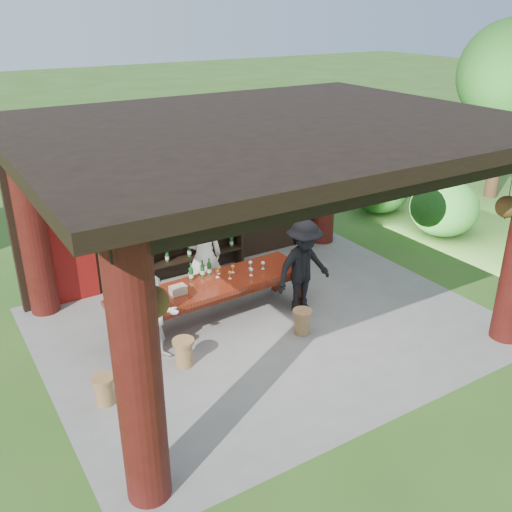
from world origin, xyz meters
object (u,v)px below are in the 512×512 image
tasting_table (210,289)px  napkin_basket (178,290)px  guest_man (304,268)px  wine_shelf (188,229)px  guest_woman (157,319)px  stool_near_right (302,321)px  host (204,256)px  stool_near_left (184,352)px  stool_far_left (104,389)px

tasting_table → napkin_basket: napkin_basket is taller
guest_man → napkin_basket: 2.23m
wine_shelf → guest_woman: bearing=-125.0°
tasting_table → stool_near_right: 1.64m
tasting_table → host: host is taller
stool_near_left → wine_shelf: bearing=62.6°
stool_far_left → napkin_basket: 2.10m
stool_near_right → wine_shelf: bearing=102.1°
tasting_table → stool_near_left: 1.40m
tasting_table → stool_far_left: 2.60m
stool_near_right → host: size_ratio=0.24×
host → guest_woman: size_ratio=1.28×
wine_shelf → guest_woman: wine_shelf is taller
stool_far_left → stool_near_left: bearing=10.9°
guest_woman → napkin_basket: guest_woman is taller
stool_near_left → guest_woman: bearing=125.5°
guest_woman → stool_near_left: bearing=-50.7°
wine_shelf → napkin_basket: bearing=-120.0°
stool_far_left → guest_man: 3.95m
wine_shelf → napkin_basket: 2.21m
tasting_table → host: bearing=70.3°
stool_near_right → host: 2.16m
guest_man → host: bearing=131.4°
napkin_basket → tasting_table: bearing=5.3°
stool_near_right → host: (-0.86, 1.86, 0.68)m
stool_near_left → napkin_basket: 1.11m
stool_near_right → guest_woman: (-2.34, 0.55, 0.48)m
wine_shelf → guest_man: 2.62m
stool_far_left → host: size_ratio=0.24×
tasting_table → stool_far_left: size_ratio=8.20×
stool_near_left → tasting_table: bearing=44.2°
stool_far_left → napkin_basket: size_ratio=1.67×
stool_far_left → host: (2.55, 1.92, 0.68)m
tasting_table → napkin_basket: bearing=-174.7°
wine_shelf → stool_near_right: wine_shelf is taller
tasting_table → stool_far_left: (-2.28, -1.19, -0.41)m
stool_near_left → napkin_basket: (0.34, 0.88, 0.58)m
stool_far_left → guest_woman: bearing=29.8°
stool_near_right → napkin_basket: bearing=148.5°
tasting_table → napkin_basket: size_ratio=13.68×
wine_shelf → guest_man: wine_shelf is taller
guest_woman → napkin_basket: 0.80m
tasting_table → stool_near_left: (-0.96, -0.93, -0.40)m
stool_near_left → host: (1.22, 1.67, 0.67)m
wine_shelf → host: size_ratio=1.28×
guest_woman → napkin_basket: size_ratio=5.49×
wine_shelf → stool_far_left: wine_shelf is taller
stool_near_right → stool_near_left: bearing=174.7°
wine_shelf → stool_far_left: (-2.77, -3.04, -0.80)m
napkin_basket → stool_near_left: bearing=-111.3°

